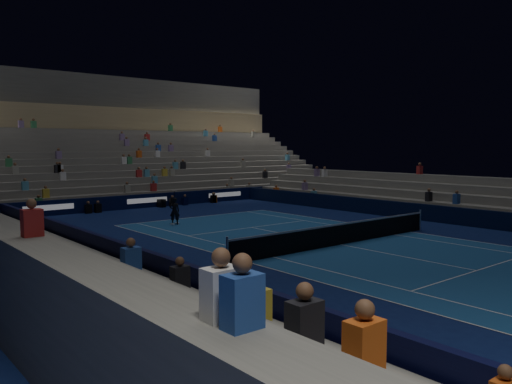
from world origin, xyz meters
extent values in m
plane|color=#0C194C|center=(0.00, 0.00, 0.00)|extent=(90.00, 90.00, 0.00)
cube|color=#184A89|center=(0.00, 0.00, 0.01)|extent=(10.97, 23.77, 0.01)
cube|color=black|center=(0.00, 18.50, 0.50)|extent=(44.00, 0.25, 1.00)
cube|color=black|center=(9.70, 0.00, 0.50)|extent=(0.25, 37.00, 1.00)
cube|color=black|center=(-9.70, 0.00, 0.50)|extent=(0.25, 37.00, 1.00)
cube|color=slate|center=(0.00, 19.50, 0.25)|extent=(44.00, 1.00, 0.50)
cube|color=slate|center=(0.00, 20.50, 0.50)|extent=(44.00, 1.00, 1.00)
cube|color=slate|center=(0.00, 21.50, 0.75)|extent=(44.00, 1.00, 1.50)
cube|color=slate|center=(0.00, 22.50, 1.00)|extent=(44.00, 1.00, 2.00)
cube|color=slate|center=(0.00, 23.50, 1.25)|extent=(44.00, 1.00, 2.50)
cube|color=slate|center=(0.00, 24.50, 1.50)|extent=(44.00, 1.00, 3.00)
cube|color=slate|center=(0.00, 25.50, 1.75)|extent=(44.00, 1.00, 3.50)
cube|color=slate|center=(0.00, 26.50, 2.00)|extent=(44.00, 1.00, 4.00)
cube|color=slate|center=(0.00, 27.50, 2.25)|extent=(44.00, 1.00, 4.50)
cube|color=slate|center=(0.00, 28.50, 2.50)|extent=(44.00, 1.00, 5.00)
cube|color=slate|center=(0.00, 29.50, 2.75)|extent=(44.00, 1.00, 5.50)
cube|color=slate|center=(0.00, 30.50, 3.00)|extent=(44.00, 1.00, 6.00)
cube|color=#96835C|center=(0.00, 31.60, 7.10)|extent=(44.00, 0.60, 2.20)
cube|color=#434340|center=(0.00, 33.00, 9.70)|extent=(44.00, 2.40, 3.00)
cube|color=slate|center=(10.50, 0.00, 0.25)|extent=(1.00, 37.00, 0.50)
cube|color=slate|center=(11.50, 0.00, 0.50)|extent=(1.00, 37.00, 1.00)
cube|color=slate|center=(12.50, 0.00, 0.75)|extent=(1.00, 37.00, 1.50)
cube|color=slate|center=(13.50, 0.00, 1.00)|extent=(1.00, 37.00, 2.00)
cube|color=slate|center=(14.50, 0.00, 1.25)|extent=(1.00, 37.00, 2.50)
cube|color=slate|center=(-10.50, 0.00, 0.25)|extent=(1.00, 37.00, 0.50)
cube|color=slate|center=(-11.50, 0.00, 0.50)|extent=(1.00, 37.00, 1.00)
cube|color=slate|center=(-12.50, 0.00, 0.75)|extent=(1.00, 37.00, 1.50)
cube|color=slate|center=(-13.50, 0.00, 1.00)|extent=(1.00, 37.00, 2.00)
cylinder|color=#B2B2B7|center=(-6.40, 0.00, 0.55)|extent=(0.10, 0.10, 1.10)
cylinder|color=#B2B2B7|center=(6.40, 0.00, 0.55)|extent=(0.10, 0.10, 1.10)
cube|color=black|center=(0.00, 0.00, 0.45)|extent=(12.80, 0.03, 0.90)
cube|color=white|center=(0.00, 0.00, 0.94)|extent=(12.80, 0.04, 0.08)
imported|color=black|center=(-2.68, 10.05, 0.78)|extent=(0.67, 0.58, 1.56)
cube|color=black|center=(0.94, 18.00, 0.29)|extent=(0.51, 0.59, 0.58)
cylinder|color=black|center=(0.94, 17.56, 0.47)|extent=(0.21, 0.37, 0.16)
camera|label=1|loc=(-17.68, -15.23, 4.46)|focal=36.02mm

